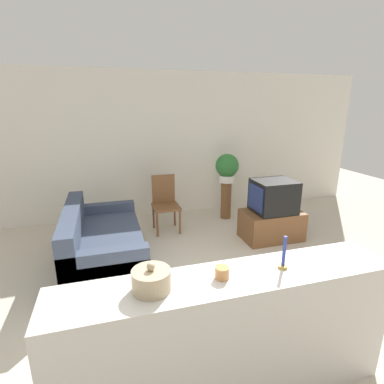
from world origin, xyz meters
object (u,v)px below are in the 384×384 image
Objects in this scene: potted_plant at (227,167)px; decorative_bowl at (151,280)px; wooden_chair at (165,201)px; couch at (102,245)px; television at (273,196)px.

potted_plant reaches higher than decorative_bowl.
wooden_chair is 3.29m from decorative_bowl.
television is at bearing 2.19° from couch.
couch is at bearing -177.81° from television.
couch is 2.81× the size of television.
television is 1.16m from potted_plant.
potted_plant is at bearing 107.56° from television.
television is 3.26m from decorative_bowl.
decorative_bowl is (-2.27, -2.31, 0.34)m from television.
wooden_chair is at bearing 41.98° from couch.
wooden_chair reaches higher than couch.
television is 2.59× the size of decorative_bowl.
television is 1.20× the size of potted_plant.
television is at bearing -72.44° from potted_plant.
couch is at bearing 98.91° from decorative_bowl.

